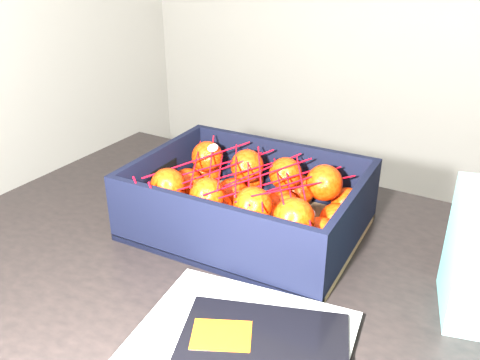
% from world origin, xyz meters
% --- Properties ---
extents(table, '(1.23, 0.85, 0.75)m').
position_xyz_m(table, '(-0.34, 0.07, 0.65)').
color(table, black).
rests_on(table, ground).
extents(produce_crate, '(0.38, 0.29, 0.12)m').
position_xyz_m(produce_crate, '(-0.44, 0.18, 0.79)').
color(produce_crate, olive).
rests_on(produce_crate, table).
extents(clementine_heap, '(0.36, 0.27, 0.11)m').
position_xyz_m(clementine_heap, '(-0.43, 0.18, 0.81)').
color(clementine_heap, red).
rests_on(clementine_heap, produce_crate).
extents(mesh_net, '(0.31, 0.25, 0.09)m').
position_xyz_m(mesh_net, '(-0.44, 0.18, 0.86)').
color(mesh_net, red).
rests_on(mesh_net, clementine_heap).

